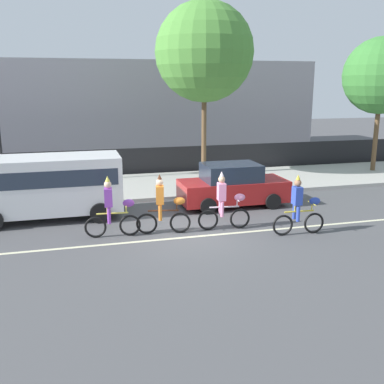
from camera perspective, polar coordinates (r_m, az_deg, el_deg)
The scene contains 13 objects.
ground_plane at distance 14.35m, azimuth -0.82°, elevation -5.11°, with size 80.00×80.00×0.00m, color #4C4C4F.
road_centre_line at distance 13.90m, azimuth -0.31°, elevation -5.74°, with size 36.00×0.14×0.01m, color beige.
sidewalk_curb at distance 20.47m, azimuth -5.31°, elevation 0.80°, with size 60.00×5.00×0.15m, color #ADAAA3.
fence_line at distance 23.15m, azimuth -6.58°, elevation 3.85°, with size 40.00×0.08×1.40m, color black.
building_backdrop at distance 31.25m, azimuth -12.31°, elevation 10.40°, with size 28.00×8.00×5.97m, color #99939E.
parade_cyclist_purple at distance 13.91m, azimuth -10.04°, elevation -2.32°, with size 1.72×0.50×1.92m.
parade_cyclist_orange at distance 14.02m, azimuth -3.61°, elevation -2.01°, with size 1.71×0.53×1.92m.
parade_cyclist_pink at distance 14.43m, azimuth 4.18°, elevation -1.56°, with size 1.72×0.50×1.92m.
parade_cyclist_cobalt at distance 14.30m, azimuth 13.53°, elevation -2.05°, with size 1.72×0.50×1.92m.
parked_van_white at distance 16.24m, azimuth -17.69°, elevation 1.15°, with size 5.00×2.22×2.18m.
parked_car_red at distance 17.27m, azimuth 5.17°, elevation 0.77°, with size 4.10×1.92×1.64m.
street_tree_near_lamp at distance 22.04m, azimuth 1.59°, elevation 17.34°, with size 4.67×4.67×8.22m.
street_tree_far_corner at distance 25.15m, azimuth 22.94°, elevation 13.43°, with size 3.83×3.83×6.74m.
Camera 1 is at (-3.33, -13.17, 4.64)m, focal length 42.00 mm.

